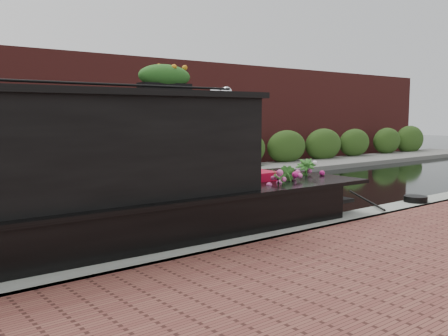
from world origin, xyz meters
TOP-DOWN VIEW (x-y plane):
  - ground at (0.00, 0.00)m, footprint 80.00×80.00m
  - near_bank_coping at (0.00, -3.30)m, footprint 40.00×0.60m
  - far_bank_path at (0.00, 4.20)m, footprint 40.00×2.40m
  - far_hedge at (0.00, 5.10)m, footprint 40.00×1.10m
  - far_brick_wall at (0.00, 7.20)m, footprint 40.00×1.00m
  - rope_fender at (2.24, -2.01)m, footprint 0.37×0.44m
  - coiled_mooring_rope at (3.86, -3.25)m, footprint 0.47×0.47m

SIDE VIEW (x-z plane):
  - ground at x=0.00m, z-range 0.00..0.00m
  - near_bank_coping at x=0.00m, z-range -0.25..0.25m
  - far_bank_path at x=0.00m, z-range -0.17..0.17m
  - far_hedge at x=0.00m, z-range -1.40..1.40m
  - far_brick_wall at x=0.00m, z-range -4.00..4.00m
  - rope_fender at x=2.24m, z-range 0.00..0.37m
  - coiled_mooring_rope at x=3.86m, z-range 0.25..0.37m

